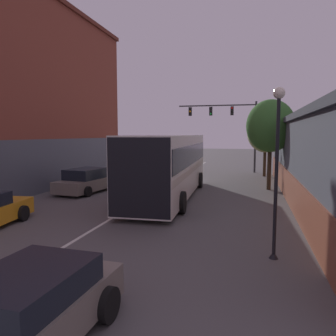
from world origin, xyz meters
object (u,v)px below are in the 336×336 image
Objects in this scene: parked_car_left_far at (88,181)px; street_tree_near at (271,126)px; traffic_signal_gantry at (229,120)px; bus at (169,163)px; street_lamp at (277,160)px; hatchback_foreground at (21,316)px; street_tree_far at (265,133)px; parked_car_left_near at (159,162)px.

parked_car_left_far is 11.79m from street_tree_near.
parked_car_left_far is at bearing -120.08° from traffic_signal_gantry.
street_tree_near is (3.15, -9.47, -0.78)m from traffic_signal_gantry.
street_lamp reaches higher than bus.
street_tree_far is (4.54, 24.15, 2.99)m from hatchback_foreground.
traffic_signal_gantry is 1.37× the size of street_tree_far.
parked_car_left_far is at bearing -135.69° from street_tree_far.
street_tree_near reaches higher than parked_car_left_far.
hatchback_foreground is 0.88× the size of street_lamp.
street_tree_near is (10.72, 3.59, 3.32)m from parked_car_left_far.
parked_car_left_near is 0.60× the size of traffic_signal_gantry.
street_tree_near is at bearing -140.93° from parked_car_left_near.
hatchback_foreground is 18.22m from street_tree_near.
bus is at bearing 122.08° from street_lamp.
parked_car_left_far is 0.67× the size of traffic_signal_gantry.
bus is 2.09× the size of street_tree_near.
traffic_signal_gantry is at bearing 139.88° from street_tree_far.
street_lamp reaches higher than parked_car_left_near.
bus is at bearing -165.69° from parked_car_left_near.
street_tree_far reaches higher than parked_car_left_near.
traffic_signal_gantry is at bearing -107.96° from parked_car_left_near.
parked_car_left_far is 0.85× the size of street_tree_near.
street_tree_near reaches higher than street_lamp.
hatchback_foreground is at bearing -172.01° from parked_car_left_near.
street_lamp is at bearing -160.45° from parked_car_left_near.
parked_car_left_near is at bearing 14.30° from hatchback_foreground.
street_tree_near is (4.57, 17.31, 3.37)m from hatchback_foreground.
street_tree_near is (0.43, 12.09, 1.22)m from street_lamp.
street_tree_far reaches higher than street_lamp.
traffic_signal_gantry is at bearing 108.42° from street_tree_near.
parked_car_left_far is at bearing 82.71° from bus.
traffic_signal_gantry reaches higher than parked_car_left_near.
bus is 2.84× the size of hatchback_foreground.
street_lamp is (10.29, -8.50, 2.11)m from parked_car_left_far.
hatchback_foreground is at bearing -128.42° from street_lamp.
traffic_signal_gantry is (7.57, 13.07, 4.11)m from parked_car_left_far.
parked_car_left_far is at bearing 140.44° from street_lamp.
street_lamp is at bearing -92.06° from street_tree_near.
street_lamp is 18.95m from street_tree_far.
hatchback_foreground is 0.79× the size of street_tree_far.
street_tree_far is (5.46, 10.87, 1.69)m from bus.
hatchback_foreground is 0.58× the size of traffic_signal_gantry.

